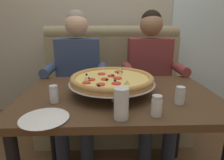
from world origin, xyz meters
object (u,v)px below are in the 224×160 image
(booth_bench, at_px, (113,94))
(shaker_oregano, at_px, (157,107))
(dining_table, at_px, (119,107))
(plate_near_left, at_px, (44,117))
(shaker_parmesan, at_px, (54,95))
(drinking_glass, at_px, (121,105))
(shaker_pepper_flakes, at_px, (180,96))
(pizza, at_px, (112,79))
(diner_left, at_px, (77,73))
(patio_chair, at_px, (181,62))
(diner_right, at_px, (151,73))

(booth_bench, relative_size, shaker_oregano, 15.00)
(dining_table, distance_m, plate_near_left, 0.50)
(shaker_parmesan, height_order, drinking_glass, drinking_glass)
(dining_table, bearing_deg, shaker_pepper_flakes, -27.22)
(pizza, height_order, plate_near_left, pizza)
(pizza, bearing_deg, booth_bench, 87.07)
(diner_left, bearing_deg, dining_table, -60.51)
(shaker_pepper_flakes, relative_size, shaker_oregano, 0.95)
(diner_left, height_order, shaker_parmesan, diner_left)
(shaker_pepper_flakes, distance_m, patio_chair, 2.36)
(patio_chair, bearing_deg, plate_near_left, -123.61)
(dining_table, xyz_separation_m, plate_near_left, (-0.37, -0.32, 0.11))
(diner_right, height_order, shaker_oregano, diner_right)
(dining_table, relative_size, drinking_glass, 8.18)
(booth_bench, bearing_deg, diner_right, -37.92)
(diner_right, xyz_separation_m, shaker_pepper_flakes, (-0.02, -0.77, 0.06))
(shaker_oregano, height_order, drinking_glass, drinking_glass)
(pizza, xyz_separation_m, plate_near_left, (-0.32, -0.33, -0.08))
(dining_table, relative_size, diner_right, 0.95)
(diner_left, height_order, shaker_oregano, diner_left)
(diner_left, height_order, shaker_pepper_flakes, diner_left)
(dining_table, relative_size, pizza, 2.27)
(diner_right, relative_size, plate_near_left, 5.61)
(dining_table, distance_m, shaker_oregano, 0.37)
(drinking_glass, bearing_deg, patio_chair, 62.86)
(shaker_parmesan, bearing_deg, diner_left, 87.77)
(diner_right, xyz_separation_m, pizza, (-0.39, -0.59, 0.11))
(shaker_pepper_flakes, height_order, shaker_oregano, shaker_oregano)
(diner_left, relative_size, pizza, 2.39)
(diner_right, distance_m, plate_near_left, 1.17)
(shaker_oregano, relative_size, patio_chair, 0.12)
(diner_left, distance_m, diner_right, 0.68)
(diner_right, relative_size, shaker_oregano, 12.59)
(plate_near_left, bearing_deg, diner_right, 52.60)
(shaker_pepper_flakes, height_order, shaker_parmesan, shaker_parmesan)
(plate_near_left, xyz_separation_m, patio_chair, (1.56, 2.34, -0.22))
(shaker_parmesan, xyz_separation_m, drinking_glass, (0.36, -0.20, 0.02))
(shaker_parmesan, bearing_deg, plate_near_left, -89.37)
(dining_table, xyz_separation_m, patio_chair, (1.19, 2.02, -0.11))
(diner_left, relative_size, shaker_parmesan, 12.97)
(plate_near_left, height_order, patio_chair, patio_chair)
(dining_table, distance_m, diner_right, 0.70)
(shaker_pepper_flakes, relative_size, plate_near_left, 0.43)
(pizza, bearing_deg, shaker_oregano, -57.26)
(dining_table, distance_m, patio_chair, 2.34)
(shaker_pepper_flakes, xyz_separation_m, drinking_glass, (-0.33, -0.16, 0.03))
(pizza, bearing_deg, diner_left, 116.61)
(drinking_glass, bearing_deg, dining_table, 87.66)
(booth_bench, distance_m, shaker_parmesan, 1.13)
(shaker_parmesan, relative_size, patio_chair, 0.11)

